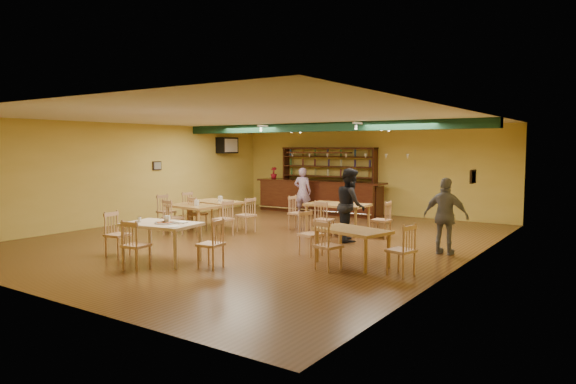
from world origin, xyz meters
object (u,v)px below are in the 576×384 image
Objects in this scene: bar_counter at (319,197)px; near_table at (162,242)px; patron_right_a at (351,205)px; patron_bar at (303,191)px; dining_table_c at (193,218)px; dining_table_d at (352,247)px; dining_table_a at (217,214)px; dining_table_b at (337,219)px.

bar_counter is 8.50m from near_table.
patron_bar is at bearing 13.51° from patron_right_a.
dining_table_c is 1.00× the size of near_table.
dining_table_d is 0.87× the size of patron_bar.
patron_right_a is at bearing -50.95° from bar_counter.
bar_counter is at bearing 87.61° from dining_table_c.
bar_counter is 0.87m from patron_bar.
dining_table_a is at bearing 110.22° from near_table.
patron_bar is (0.60, 4.55, 0.44)m from dining_table_c.
dining_table_c is (-3.36, -1.96, -0.03)m from dining_table_b.
dining_table_b is at bearing 68.09° from near_table.
dining_table_a is 0.85× the size of patron_right_a.
dining_table_b is at bearing 12.07° from patron_right_a.
dining_table_d is at bearing -54.41° from bar_counter.
dining_table_a is 0.94× the size of patron_bar.
dining_table_d is 0.96× the size of near_table.
dining_table_c is 4.35m from patron_right_a.
patron_bar reaches higher than dining_table_a.
dining_table_d is at bearing 115.65° from patron_bar.
dining_table_b reaches higher than dining_table_c.
bar_counter reaches higher than dining_table_a.
dining_table_b is at bearing 24.59° from dining_table_a.
patron_right_a reaches higher than dining_table_c.
patron_bar is (-2.76, 2.59, 0.41)m from dining_table_b.
dining_table_a is at bearing -164.76° from dining_table_b.
bar_counter is 7.96m from dining_table_d.
near_table is at bearing -54.20° from dining_table_a.
patron_right_a is (2.06, 4.18, 0.50)m from near_table.
patron_right_a is at bearing 10.76° from dining_table_a.
patron_right_a reaches higher than bar_counter.
near_table is 0.82× the size of patron_right_a.
patron_right_a is at bearing 56.04° from near_table.
near_table reaches higher than dining_table_d.
dining_table_b is 3.81m from patron_bar.
bar_counter is 3.15× the size of dining_table_a.
dining_table_a is 4.20m from patron_right_a.
dining_table_c is at bearing -97.87° from bar_counter.
dining_table_b is (3.36, 1.01, 0.02)m from dining_table_a.
dining_table_d is (4.63, -6.47, -0.21)m from bar_counter.
dining_table_d is at bearing 22.70° from near_table.
near_table is at bearing -105.68° from dining_table_b.
near_table is at bearing -49.63° from dining_table_c.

